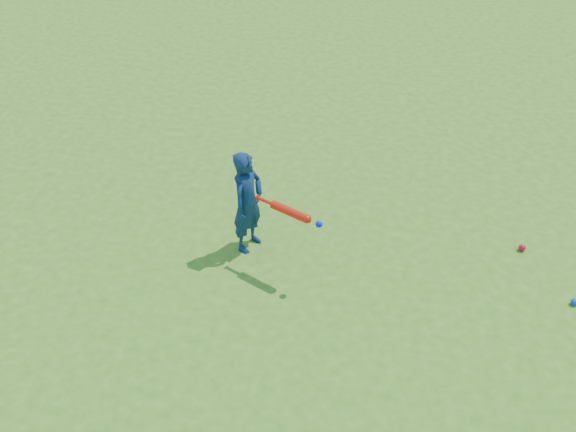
# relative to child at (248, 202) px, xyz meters

# --- Properties ---
(ground) EXTENTS (80.00, 80.00, 0.00)m
(ground) POSITION_rel_child_xyz_m (0.59, 0.30, -0.57)
(ground) COLOR #3B731B
(ground) RESTS_ON ground
(child) EXTENTS (0.41, 0.48, 1.13)m
(child) POSITION_rel_child_xyz_m (0.00, 0.00, 0.00)
(child) COLOR #10264B
(child) RESTS_ON ground
(ground_ball_red) EXTENTS (0.07, 0.07, 0.07)m
(ground_ball_red) POSITION_rel_child_xyz_m (2.83, 0.43, -0.53)
(ground_ball_red) COLOR red
(ground_ball_red) RESTS_ON ground
(ground_ball_blue) EXTENTS (0.07, 0.07, 0.07)m
(ground_ball_blue) POSITION_rel_child_xyz_m (3.23, -0.30, -0.53)
(ground_ball_blue) COLOR blue
(ground_ball_blue) RESTS_ON ground
(bat_swing) EXTENTS (0.70, 0.37, 0.09)m
(bat_swing) POSITION_rel_child_xyz_m (0.51, -0.30, 0.16)
(bat_swing) COLOR red
(bat_swing) RESTS_ON ground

